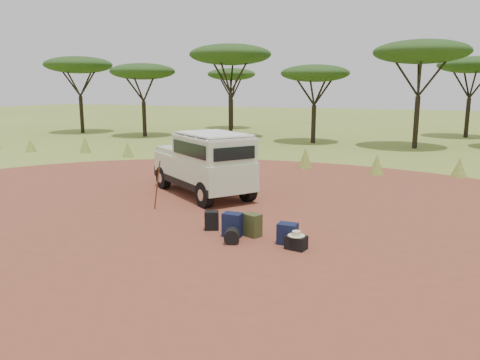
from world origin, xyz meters
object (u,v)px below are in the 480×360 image
at_px(safari_vehicle, 205,165).
at_px(backpack_black, 212,221).
at_px(backpack_olive, 252,225).
at_px(duffel_navy, 287,234).
at_px(backpack_navy, 233,225).
at_px(walking_staff, 157,185).
at_px(hard_case, 296,243).

relative_size(safari_vehicle, backpack_black, 9.47).
distance_m(safari_vehicle, backpack_olive, 4.51).
bearing_deg(duffel_navy, backpack_navy, 179.32).
xyz_separation_m(backpack_black, backpack_olive, (1.09, -0.10, 0.04)).
distance_m(safari_vehicle, walking_staff, 2.24).
height_order(backpack_black, backpack_olive, backpack_olive).
distance_m(safari_vehicle, backpack_navy, 4.40).
distance_m(backpack_navy, hard_case, 1.62).
bearing_deg(safari_vehicle, walking_staff, -63.38).
bearing_deg(backpack_black, safari_vehicle, 95.63).
height_order(walking_staff, backpack_olive, walking_staff).
bearing_deg(backpack_olive, duffel_navy, 9.08).
distance_m(backpack_black, duffel_navy, 2.02).
xyz_separation_m(backpack_navy, hard_case, (1.59, -0.28, -0.13)).
relative_size(safari_vehicle, hard_case, 10.21).
relative_size(safari_vehicle, duffel_navy, 9.25).
distance_m(walking_staff, hard_case, 4.78).
bearing_deg(safari_vehicle, backpack_navy, -18.81).
xyz_separation_m(backpack_black, duffel_navy, (2.00, -0.31, 0.01)).
xyz_separation_m(walking_staff, hard_case, (4.46, -1.63, -0.57)).
xyz_separation_m(safari_vehicle, backpack_olive, (2.92, -3.35, -0.72)).
distance_m(safari_vehicle, duffel_navy, 5.28).
xyz_separation_m(backpack_navy, backpack_olive, (0.41, 0.19, -0.01)).
height_order(safari_vehicle, walking_staff, safari_vehicle).
relative_size(safari_vehicle, backpack_olive, 8.07).
bearing_deg(walking_staff, backpack_navy, -81.41).
height_order(backpack_black, hard_case, backpack_black).
relative_size(walking_staff, backpack_navy, 2.72).
xyz_separation_m(safari_vehicle, backpack_navy, (2.51, -3.54, -0.71)).
xyz_separation_m(safari_vehicle, backpack_black, (1.84, -3.25, -0.76)).
bearing_deg(backpack_navy, walking_staff, 154.55).
height_order(backpack_olive, duffel_navy, backpack_olive).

